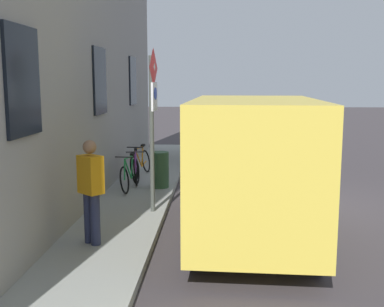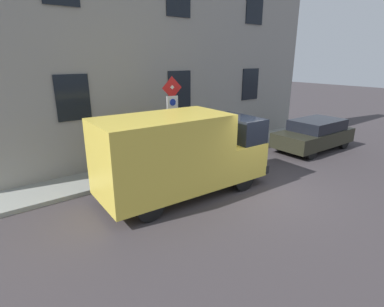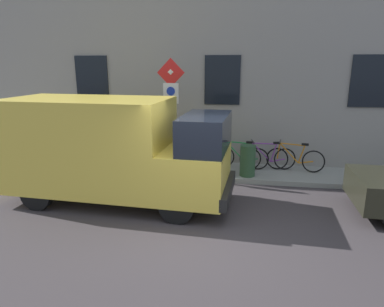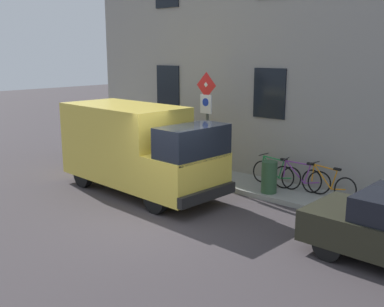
# 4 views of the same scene
# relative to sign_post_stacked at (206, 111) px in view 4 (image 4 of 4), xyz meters

# --- Properties ---
(ground_plane) EXTENTS (80.00, 80.00, 0.00)m
(ground_plane) POSITION_rel_sign_post_stacked_xyz_m (-3.19, -1.32, -2.28)
(ground_plane) COLOR #3C3639
(sidewalk_slab) EXTENTS (1.62, 17.61, 0.14)m
(sidewalk_slab) POSITION_rel_sign_post_stacked_xyz_m (0.60, -1.32, -2.21)
(sidewalk_slab) COLOR gray
(sidewalk_slab) RESTS_ON ground_plane
(building_facade) EXTENTS (0.75, 15.61, 8.72)m
(building_facade) POSITION_rel_sign_post_stacked_xyz_m (1.75, -1.32, 2.08)
(building_facade) COLOR gray
(building_facade) RESTS_ON ground_plane
(sign_post_stacked) EXTENTS (0.16, 0.56, 3.18)m
(sign_post_stacked) POSITION_rel_sign_post_stacked_xyz_m (0.00, 0.00, 0.00)
(sign_post_stacked) COLOR #474C47
(sign_post_stacked) RESTS_ON sidewalk_slab
(delivery_van) EXTENTS (2.25, 5.42, 2.50)m
(delivery_van) POSITION_rel_sign_post_stacked_xyz_m (-1.91, 0.99, -0.95)
(delivery_van) COLOR yellow
(delivery_van) RESTS_ON ground_plane
(bicycle_orange) EXTENTS (0.50, 1.71, 0.89)m
(bicycle_orange) POSITION_rel_sign_post_stacked_xyz_m (0.86, -3.60, -1.77)
(bicycle_orange) COLOR black
(bicycle_orange) RESTS_ON sidewalk_slab
(bicycle_purple) EXTENTS (0.48, 1.71, 0.89)m
(bicycle_purple) POSITION_rel_sign_post_stacked_xyz_m (0.86, -2.78, -1.77)
(bicycle_purple) COLOR black
(bicycle_purple) RESTS_ON sidewalk_slab
(bicycle_green) EXTENTS (0.46, 1.72, 0.89)m
(bicycle_green) POSITION_rel_sign_post_stacked_xyz_m (0.86, -1.97, -1.77)
(bicycle_green) COLOR black
(bicycle_green) RESTS_ON sidewalk_slab
(pedestrian) EXTENTS (0.47, 0.46, 1.72)m
(pedestrian) POSITION_rel_sign_post_stacked_xyz_m (0.77, 1.97, -1.21)
(pedestrian) COLOR #262B47
(pedestrian) RESTS_ON sidewalk_slab
(litter_bin) EXTENTS (0.44, 0.44, 0.90)m
(litter_bin) POSITION_rel_sign_post_stacked_xyz_m (0.14, -2.19, -1.69)
(litter_bin) COLOR #2D5133
(litter_bin) RESTS_ON sidewalk_slab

